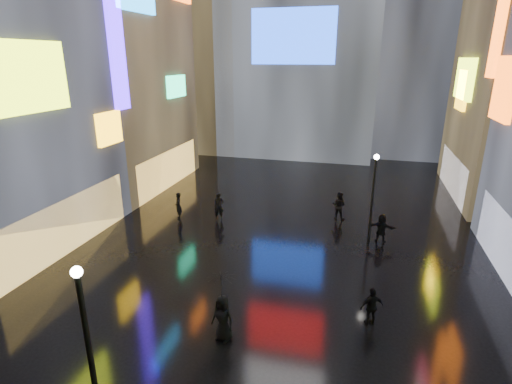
% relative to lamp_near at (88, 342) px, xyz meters
% --- Properties ---
extents(ground, '(140.00, 140.00, 0.00)m').
position_rel_lamp_near_xyz_m(ground, '(2.69, 15.31, -2.94)').
color(ground, black).
rests_on(ground, ground).
extents(building_left_far, '(10.28, 12.00, 22.00)m').
position_rel_lamp_near_xyz_m(building_left_far, '(-13.29, 21.31, 8.04)').
color(building_left_far, black).
rests_on(building_left_far, ground).
extents(tower_flank_left, '(10.00, 10.00, 26.00)m').
position_rel_lamp_near_xyz_m(tower_flank_left, '(-11.31, 37.31, 10.06)').
color(tower_flank_left, black).
rests_on(tower_flank_left, ground).
extents(lamp_near, '(0.30, 0.30, 5.20)m').
position_rel_lamp_near_xyz_m(lamp_near, '(0.00, 0.00, 0.00)').
color(lamp_near, black).
rests_on(lamp_near, ground).
extents(lamp_far, '(0.30, 0.30, 5.20)m').
position_rel_lamp_near_xyz_m(lamp_far, '(7.49, 14.52, 0.00)').
color(lamp_far, black).
rests_on(lamp_far, ground).
extents(pedestrian_3, '(1.03, 0.79, 1.63)m').
position_rel_lamp_near_xyz_m(pedestrian_3, '(7.54, 6.81, -2.13)').
color(pedestrian_3, black).
rests_on(pedestrian_3, ground).
extents(pedestrian_4, '(1.03, 0.80, 1.85)m').
position_rel_lamp_near_xyz_m(pedestrian_4, '(2.16, 4.48, -2.02)').
color(pedestrian_4, black).
rests_on(pedestrian_4, ground).
extents(pedestrian_5, '(1.63, 0.77, 1.69)m').
position_rel_lamp_near_xyz_m(pedestrian_5, '(8.15, 14.77, -2.10)').
color(pedestrian_5, black).
rests_on(pedestrian_5, ground).
extents(pedestrian_6, '(0.79, 0.67, 1.84)m').
position_rel_lamp_near_xyz_m(pedestrian_6, '(-1.98, 15.49, -2.03)').
color(pedestrian_6, black).
rests_on(pedestrian_6, ground).
extents(pedestrian_7, '(1.04, 0.90, 1.84)m').
position_rel_lamp_near_xyz_m(pedestrian_7, '(5.56, 17.68, -2.02)').
color(pedestrian_7, black).
rests_on(pedestrian_7, ground).
extents(umbrella_2, '(1.45, 1.46, 0.94)m').
position_rel_lamp_near_xyz_m(umbrella_2, '(2.16, 4.48, -0.63)').
color(umbrella_2, black).
rests_on(umbrella_2, pedestrian_4).
extents(pedestrian_8, '(0.69, 0.78, 1.79)m').
position_rel_lamp_near_xyz_m(pedestrian_8, '(-4.62, 15.02, -2.05)').
color(pedestrian_8, black).
rests_on(pedestrian_8, ground).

